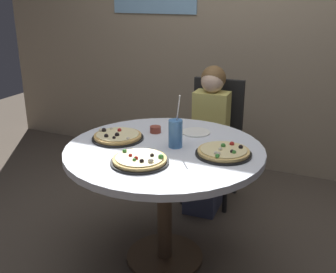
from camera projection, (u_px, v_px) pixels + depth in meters
name	position (u px, v px, depth m)	size (l,w,h in m)	color
ground_plane	(165.00, 257.00, 2.57)	(8.00, 8.00, 0.00)	#4C4238
wall_with_window	(245.00, 8.00, 3.52)	(5.20, 0.14, 2.90)	gray
dining_table	(164.00, 164.00, 2.35)	(1.14, 1.14, 0.75)	silver
chair_wooden	(214.00, 133.00, 3.21)	(0.42, 0.42, 0.95)	black
diner_child	(208.00, 147.00, 3.06)	(0.27, 0.42, 1.08)	#3F4766
pizza_veggie	(140.00, 160.00, 2.10)	(0.31, 0.31, 0.05)	black
pizza_cheese	(224.00, 152.00, 2.20)	(0.31, 0.31, 0.05)	black
pizza_pepperoni	(117.00, 136.00, 2.44)	(0.31, 0.31, 0.05)	black
soda_cup	(176.00, 133.00, 2.30)	(0.08, 0.08, 0.31)	#3F72B2
sauce_bowl	(155.00, 129.00, 2.55)	(0.07, 0.07, 0.04)	brown
plate_small	(196.00, 132.00, 2.55)	(0.18, 0.18, 0.01)	white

